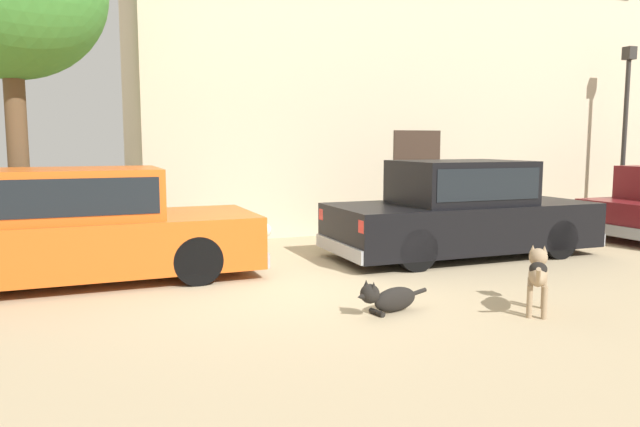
{
  "coord_description": "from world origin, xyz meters",
  "views": [
    {
      "loc": [
        -2.23,
        -7.19,
        1.84
      ],
      "look_at": [
        0.56,
        0.2,
        0.9
      ],
      "focal_mm": 33.32,
      "sensor_mm": 36.0,
      "label": 1
    }
  ],
  "objects_px": {
    "street_lamp": "(626,112)",
    "stray_dog_spotted": "(538,272)",
    "stray_dog_tan": "(388,298)",
    "parked_sedan_second": "(461,210)",
    "parked_sedan_nearest": "(81,226)"
  },
  "relations": [
    {
      "from": "street_lamp",
      "to": "stray_dog_spotted",
      "type": "bearing_deg",
      "value": -142.88
    },
    {
      "from": "stray_dog_spotted",
      "to": "street_lamp",
      "type": "distance_m",
      "value": 8.7
    },
    {
      "from": "stray_dog_tan",
      "to": "stray_dog_spotted",
      "type": "bearing_deg",
      "value": 147.76
    },
    {
      "from": "parked_sedan_second",
      "to": "street_lamp",
      "type": "height_order",
      "value": "street_lamp"
    },
    {
      "from": "parked_sedan_nearest",
      "to": "street_lamp",
      "type": "xyz_separation_m",
      "value": [
        11.43,
        1.77,
        1.78
      ]
    },
    {
      "from": "parked_sedan_nearest",
      "to": "stray_dog_tan",
      "type": "bearing_deg",
      "value": -43.13
    },
    {
      "from": "stray_dog_tan",
      "to": "parked_sedan_second",
      "type": "bearing_deg",
      "value": -149.76
    },
    {
      "from": "stray_dog_spotted",
      "to": "stray_dog_tan",
      "type": "bearing_deg",
      "value": 112.28
    },
    {
      "from": "parked_sedan_second",
      "to": "stray_dog_spotted",
      "type": "xyz_separation_m",
      "value": [
        -1.07,
        -3.08,
        -0.32
      ]
    },
    {
      "from": "parked_sedan_nearest",
      "to": "stray_dog_spotted",
      "type": "relative_size",
      "value": 5.55
    },
    {
      "from": "stray_dog_tan",
      "to": "street_lamp",
      "type": "distance_m",
      "value": 9.77
    },
    {
      "from": "parked_sedan_nearest",
      "to": "parked_sedan_second",
      "type": "bearing_deg",
      "value": -3.71
    },
    {
      "from": "stray_dog_spotted",
      "to": "parked_sedan_second",
      "type": "bearing_deg",
      "value": 21.38
    },
    {
      "from": "parked_sedan_second",
      "to": "stray_dog_tan",
      "type": "relative_size",
      "value": 4.61
    },
    {
      "from": "parked_sedan_nearest",
      "to": "stray_dog_spotted",
      "type": "distance_m",
      "value": 5.76
    }
  ]
}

